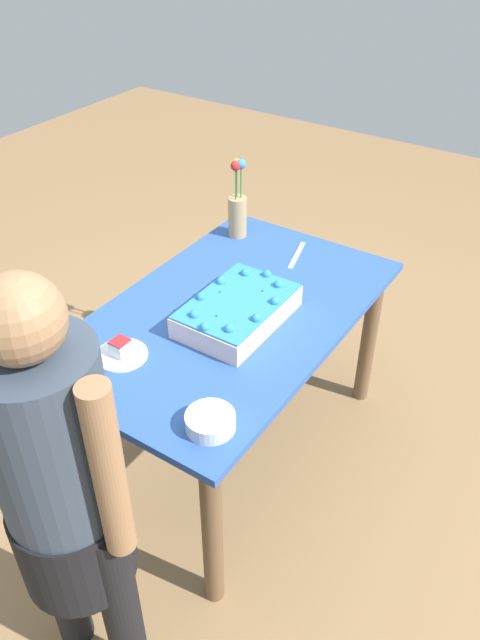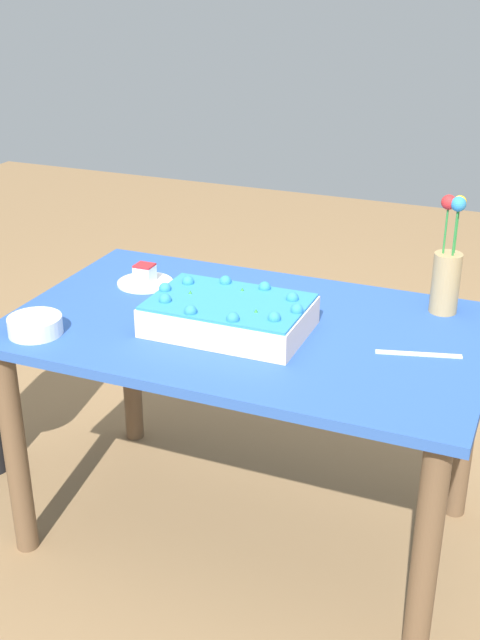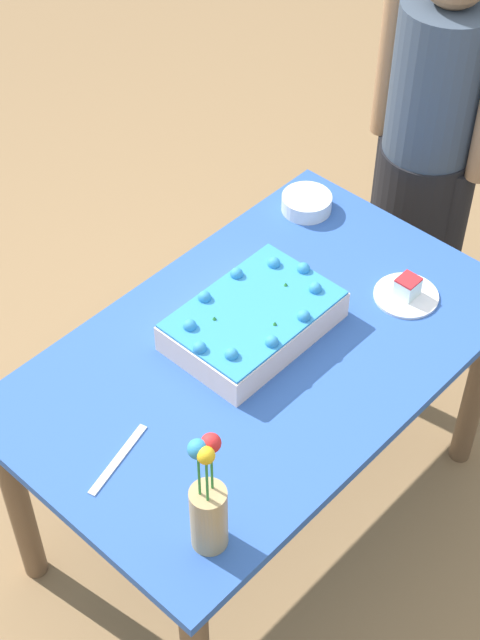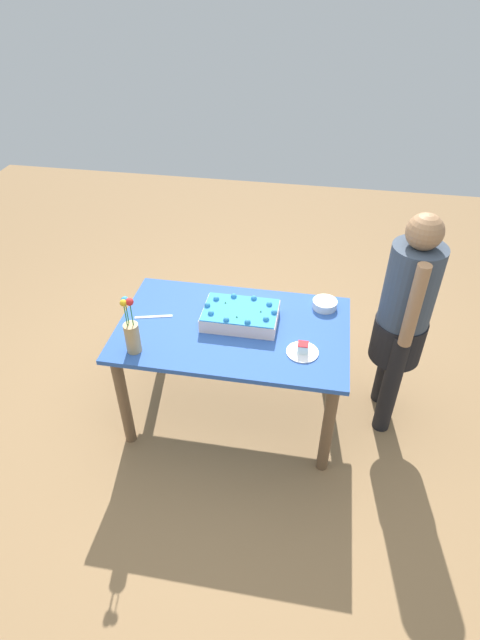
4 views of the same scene
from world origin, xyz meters
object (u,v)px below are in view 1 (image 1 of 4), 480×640
(serving_plate_with_slice, at_px, (121,352))
(flower_vase, at_px, (237,209))
(fruit_bowl, at_px, (210,422))
(person_standing, at_px, (63,490))
(cake_knife, at_px, (297,255))
(sheet_cake, at_px, (238,310))

(serving_plate_with_slice, distance_m, flower_vase, 0.96)
(fruit_bowl, height_order, person_standing, person_standing)
(serving_plate_with_slice, relative_size, cake_knife, 0.79)
(fruit_bowl, xyz_separation_m, person_standing, (0.46, -0.12, 0.08))
(serving_plate_with_slice, height_order, person_standing, person_standing)
(sheet_cake, xyz_separation_m, flower_vase, (-0.55, -0.37, 0.08))
(sheet_cake, height_order, fruit_bowl, sheet_cake)
(serving_plate_with_slice, bearing_deg, cake_knife, 169.50)
(sheet_cake, xyz_separation_m, cake_knife, (-0.54, -0.05, -0.05))
(fruit_bowl, distance_m, person_standing, 0.48)
(cake_knife, bearing_deg, sheet_cake, 170.42)
(cake_knife, relative_size, flower_vase, 0.64)
(sheet_cake, relative_size, person_standing, 0.30)
(sheet_cake, xyz_separation_m, person_standing, (0.96, 0.11, 0.06))
(sheet_cake, bearing_deg, person_standing, 6.53)
(serving_plate_with_slice, xyz_separation_m, fruit_bowl, (0.11, 0.46, 0.01))
(serving_plate_with_slice, bearing_deg, sheet_cake, 150.71)
(fruit_bowl, bearing_deg, serving_plate_with_slice, -102.99)
(serving_plate_with_slice, bearing_deg, flower_vase, -171.27)
(person_standing, bearing_deg, fruit_bowl, -15.11)
(sheet_cake, height_order, flower_vase, flower_vase)
(flower_vase, height_order, fruit_bowl, flower_vase)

